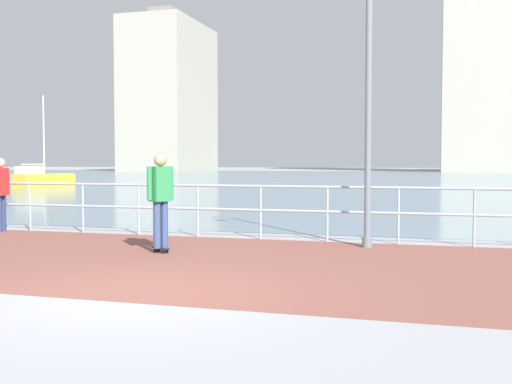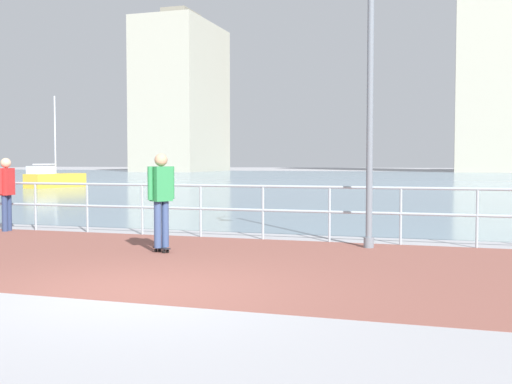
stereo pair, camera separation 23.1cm
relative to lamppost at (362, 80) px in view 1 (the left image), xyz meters
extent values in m
plane|color=#9E9EA3|center=(-2.15, 35.26, -3.12)|extent=(220.00, 220.00, 0.00)
cube|color=brown|center=(-2.15, -2.29, -3.12)|extent=(28.00, 6.00, 0.01)
cube|color=#6B899E|center=(-2.15, 45.71, -3.12)|extent=(180.00, 88.00, 0.00)
cylinder|color=#9EADB7|center=(-7.75, 0.71, -2.57)|extent=(0.05, 0.05, 1.11)
cylinder|color=#9EADB7|center=(-6.35, 0.71, -2.57)|extent=(0.05, 0.05, 1.11)
cylinder|color=#9EADB7|center=(-4.95, 0.71, -2.57)|extent=(0.05, 0.05, 1.11)
cylinder|color=#9EADB7|center=(-3.55, 0.71, -2.57)|extent=(0.05, 0.05, 1.11)
cylinder|color=#9EADB7|center=(-2.15, 0.71, -2.57)|extent=(0.05, 0.05, 1.11)
cylinder|color=#9EADB7|center=(-0.75, 0.71, -2.57)|extent=(0.05, 0.05, 1.11)
cylinder|color=#9EADB7|center=(0.65, 0.71, -2.57)|extent=(0.05, 0.05, 1.11)
cylinder|color=#9EADB7|center=(2.05, 0.71, -2.57)|extent=(0.05, 0.05, 1.11)
cylinder|color=#9EADB7|center=(-2.15, 0.71, -2.01)|extent=(25.20, 0.06, 0.06)
cylinder|color=#9EADB7|center=(-2.15, 0.71, -2.51)|extent=(25.20, 0.06, 0.06)
cylinder|color=slate|center=(0.11, 0.11, -3.02)|extent=(0.19, 0.19, 0.20)
cylinder|color=slate|center=(0.11, 0.11, -0.60)|extent=(0.12, 0.12, 5.05)
cylinder|color=black|center=(-3.20, -1.64, -3.09)|extent=(0.07, 0.06, 0.06)
cylinder|color=black|center=(-3.24, -1.71, -3.09)|extent=(0.07, 0.06, 0.06)
cylinder|color=black|center=(-3.43, -1.51, -3.09)|extent=(0.07, 0.06, 0.06)
cylinder|color=black|center=(-3.47, -1.58, -3.09)|extent=(0.07, 0.06, 0.06)
cube|color=black|center=(-3.34, -1.61, -3.04)|extent=(0.40, 0.29, 0.02)
cylinder|color=#384C7A|center=(-3.30, -1.54, -2.62)|extent=(0.18, 0.18, 0.83)
cylinder|color=#384C7A|center=(-3.37, -1.68, -2.62)|extent=(0.18, 0.18, 0.83)
cube|color=#2D8C4C|center=(-3.34, -1.61, -1.89)|extent=(0.38, 0.41, 0.62)
cylinder|color=#2D8C4C|center=(-3.22, -1.41, -1.88)|extent=(0.12, 0.12, 0.59)
cylinder|color=#2D8C4C|center=(-3.45, -1.81, -1.88)|extent=(0.12, 0.12, 0.59)
sphere|color=tan|center=(-3.34, -1.61, -1.47)|extent=(0.23, 0.23, 0.23)
cylinder|color=navy|center=(-8.29, 0.44, -2.70)|extent=(0.14, 0.14, 0.84)
cube|color=red|center=(-8.28, 0.36, -1.97)|extent=(0.27, 0.36, 0.63)
cylinder|color=red|center=(-8.30, 0.59, -1.95)|extent=(0.10, 0.10, 0.60)
sphere|color=#DBAD89|center=(-8.28, 0.36, -1.54)|extent=(0.23, 0.23, 0.23)
cube|color=gold|center=(-21.89, 21.28, -2.69)|extent=(1.96, 4.18, 0.86)
cube|color=silver|center=(-22.11, 20.09, -2.02)|extent=(1.12, 1.58, 0.48)
cylinder|color=silver|center=(-21.89, 21.28, 0.14)|extent=(0.10, 0.10, 4.79)
cylinder|color=silver|center=(-22.05, 20.41, -1.68)|extent=(0.40, 1.79, 0.08)
cube|color=#B2AD99|center=(8.25, 90.37, 20.22)|extent=(12.74, 17.85, 46.68)
cube|color=#B2AD99|center=(-40.05, 80.19, 8.65)|extent=(10.21, 17.18, 23.54)
cube|color=gray|center=(-40.05, 80.19, 21.42)|extent=(4.08, 6.87, 2.00)
camera|label=1|loc=(1.36, -11.62, -1.49)|focal=43.42mm
camera|label=2|loc=(1.59, -11.55, -1.49)|focal=43.42mm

